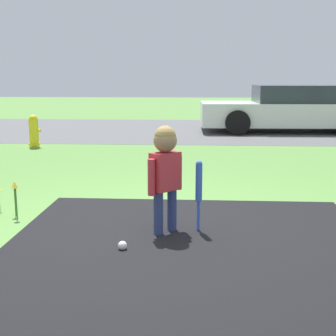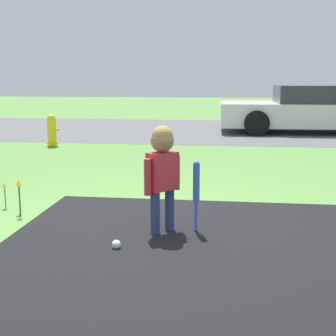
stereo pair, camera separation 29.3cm
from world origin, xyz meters
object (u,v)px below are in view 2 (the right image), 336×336
Objects in this scene: sports_ball at (116,244)px; parked_car at (312,110)px; baseball_bat at (196,186)px; fire_hydrant at (52,131)px; child at (162,164)px.

parked_car is at bearing 71.13° from sports_ball.
baseball_bat is 1.00× the size of fire_hydrant.
child is 1.48× the size of baseball_bat.
baseball_bat is 0.14× the size of parked_car.
child is at bearing 70.84° from parked_car.
parked_car reaches higher than sports_ball.
fire_hydrant is (-3.04, 5.18, -0.31)m from child.
baseball_bat is at bearing 39.99° from sports_ball.
sports_ball is 0.02× the size of parked_car.
fire_hydrant is at bearing 72.68° from child.
parked_car is at bearing 73.90° from baseball_bat.
baseball_bat is 0.91m from sports_ball.
sports_ball is (-0.63, -0.53, -0.40)m from baseball_bat.
parked_car is (2.43, 8.42, 0.15)m from baseball_bat.
parked_car is at bearing 29.72° from fire_hydrant.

